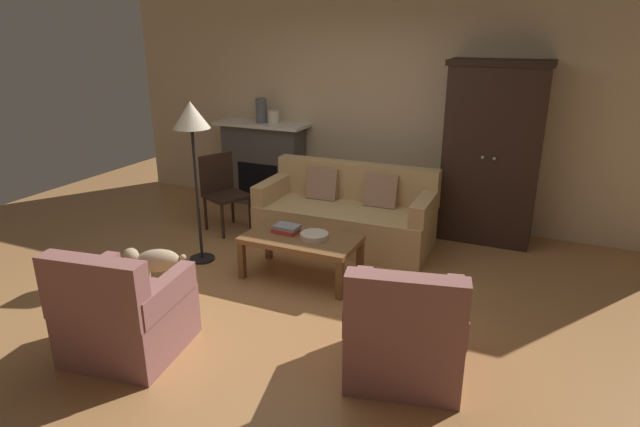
{
  "coord_description": "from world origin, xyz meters",
  "views": [
    {
      "loc": [
        2.04,
        -3.78,
        2.31
      ],
      "look_at": [
        -0.03,
        0.78,
        0.55
      ],
      "focal_mm": 29.82,
      "sensor_mm": 36.0,
      "label": 1
    }
  ],
  "objects_px": {
    "fireplace": "(264,163)",
    "couch": "(347,216)",
    "book_stack": "(286,229)",
    "armchair_near_left": "(124,316)",
    "armchair_near_right": "(405,335)",
    "side_chair_wooden": "(222,188)",
    "dog": "(154,261)",
    "coffee_table": "(301,242)",
    "armoire": "(492,153)",
    "mantel_vase_cream": "(273,117)",
    "mantel_vase_slate": "(261,110)",
    "floor_lamp": "(192,125)",
    "fruit_bowl": "(314,236)"
  },
  "relations": [
    {
      "from": "armchair_near_right",
      "to": "side_chair_wooden",
      "type": "bearing_deg",
      "value": 145.53
    },
    {
      "from": "armchair_near_left",
      "to": "armchair_near_right",
      "type": "distance_m",
      "value": 2.04
    },
    {
      "from": "side_chair_wooden",
      "to": "dog",
      "type": "height_order",
      "value": "side_chair_wooden"
    },
    {
      "from": "armoire",
      "to": "coffee_table",
      "type": "xyz_separation_m",
      "value": [
        -1.47,
        -1.79,
        -0.63
      ]
    },
    {
      "from": "coffee_table",
      "to": "fruit_bowl",
      "type": "xyz_separation_m",
      "value": [
        0.13,
        0.01,
        0.08
      ]
    },
    {
      "from": "mantel_vase_slate",
      "to": "side_chair_wooden",
      "type": "bearing_deg",
      "value": -87.73
    },
    {
      "from": "couch",
      "to": "mantel_vase_cream",
      "type": "xyz_separation_m",
      "value": [
        -1.37,
        0.84,
        0.89
      ]
    },
    {
      "from": "coffee_table",
      "to": "book_stack",
      "type": "relative_size",
      "value": 4.29
    },
    {
      "from": "fireplace",
      "to": "armoire",
      "type": "relative_size",
      "value": 0.63
    },
    {
      "from": "fireplace",
      "to": "dog",
      "type": "height_order",
      "value": "fireplace"
    },
    {
      "from": "book_stack",
      "to": "mantel_vase_cream",
      "type": "bearing_deg",
      "value": 121.84
    },
    {
      "from": "coffee_table",
      "to": "dog",
      "type": "xyz_separation_m",
      "value": [
        -1.17,
        -0.72,
        -0.12
      ]
    },
    {
      "from": "mantel_vase_cream",
      "to": "floor_lamp",
      "type": "xyz_separation_m",
      "value": [
        0.17,
        -1.92,
        0.22
      ]
    },
    {
      "from": "armchair_near_left",
      "to": "coffee_table",
      "type": "bearing_deg",
      "value": 70.03
    },
    {
      "from": "armoire",
      "to": "mantel_vase_cream",
      "type": "xyz_separation_m",
      "value": [
        -2.77,
        0.06,
        0.2
      ]
    },
    {
      "from": "book_stack",
      "to": "coffee_table",
      "type": "bearing_deg",
      "value": -14.89
    },
    {
      "from": "mantel_vase_cream",
      "to": "coffee_table",
      "type": "bearing_deg",
      "value": -54.87
    },
    {
      "from": "couch",
      "to": "armchair_near_right",
      "type": "bearing_deg",
      "value": -59.0
    },
    {
      "from": "mantel_vase_slate",
      "to": "floor_lamp",
      "type": "bearing_deg",
      "value": -79.53
    },
    {
      "from": "armchair_near_left",
      "to": "dog",
      "type": "xyz_separation_m",
      "value": [
        -0.56,
        0.97,
        -0.07
      ]
    },
    {
      "from": "armoire",
      "to": "book_stack",
      "type": "bearing_deg",
      "value": -133.4
    },
    {
      "from": "armchair_near_right",
      "to": "dog",
      "type": "relative_size",
      "value": 1.81
    },
    {
      "from": "armoire",
      "to": "side_chair_wooden",
      "type": "distance_m",
      "value": 3.11
    },
    {
      "from": "fruit_bowl",
      "to": "side_chair_wooden",
      "type": "bearing_deg",
      "value": 153.06
    },
    {
      "from": "fireplace",
      "to": "floor_lamp",
      "type": "xyz_separation_m",
      "value": [
        0.35,
        -1.94,
        0.85
      ]
    },
    {
      "from": "floor_lamp",
      "to": "book_stack",
      "type": "bearing_deg",
      "value": 7.02
    },
    {
      "from": "mantel_vase_cream",
      "to": "armchair_near_left",
      "type": "relative_size",
      "value": 0.19
    },
    {
      "from": "armoire",
      "to": "armchair_near_left",
      "type": "xyz_separation_m",
      "value": [
        -2.08,
        -3.48,
        -0.68
      ]
    },
    {
      "from": "fireplace",
      "to": "floor_lamp",
      "type": "distance_m",
      "value": 2.15
    },
    {
      "from": "mantel_vase_slate",
      "to": "armchair_near_left",
      "type": "bearing_deg",
      "value": -76.2
    },
    {
      "from": "couch",
      "to": "book_stack",
      "type": "distance_m",
      "value": 1.01
    },
    {
      "from": "coffee_table",
      "to": "armchair_near_right",
      "type": "height_order",
      "value": "armchair_near_right"
    },
    {
      "from": "dog",
      "to": "couch",
      "type": "bearing_deg",
      "value": 54.41
    },
    {
      "from": "book_stack",
      "to": "armchair_near_left",
      "type": "relative_size",
      "value": 0.29
    },
    {
      "from": "armchair_near_right",
      "to": "mantel_vase_cream",
      "type": "bearing_deg",
      "value": 131.85
    },
    {
      "from": "armchair_near_left",
      "to": "book_stack",
      "type": "bearing_deg",
      "value": 76.09
    },
    {
      "from": "mantel_vase_slate",
      "to": "dog",
      "type": "xyz_separation_m",
      "value": [
        0.31,
        -2.58,
        -1.03
      ]
    },
    {
      "from": "couch",
      "to": "mantel_vase_slate",
      "type": "height_order",
      "value": "mantel_vase_slate"
    },
    {
      "from": "armchair_near_right",
      "to": "side_chair_wooden",
      "type": "distance_m",
      "value": 3.37
    },
    {
      "from": "mantel_vase_cream",
      "to": "armoire",
      "type": "bearing_deg",
      "value": -1.24
    },
    {
      "from": "fireplace",
      "to": "couch",
      "type": "xyz_separation_m",
      "value": [
        1.55,
        -0.86,
        -0.25
      ]
    },
    {
      "from": "mantel_vase_cream",
      "to": "side_chair_wooden",
      "type": "bearing_deg",
      "value": -97.62
    },
    {
      "from": "fruit_bowl",
      "to": "mantel_vase_cream",
      "type": "xyz_separation_m",
      "value": [
        -1.44,
        1.84,
        0.76
      ]
    },
    {
      "from": "book_stack",
      "to": "armchair_near_left",
      "type": "distance_m",
      "value": 1.8
    },
    {
      "from": "fireplace",
      "to": "couch",
      "type": "distance_m",
      "value": 1.79
    },
    {
      "from": "fireplace",
      "to": "coffee_table",
      "type": "height_order",
      "value": "fireplace"
    },
    {
      "from": "fireplace",
      "to": "mantel_vase_slate",
      "type": "height_order",
      "value": "mantel_vase_slate"
    },
    {
      "from": "armchair_near_right",
      "to": "dog",
      "type": "bearing_deg",
      "value": 171.65
    },
    {
      "from": "armchair_near_right",
      "to": "dog",
      "type": "xyz_separation_m",
      "value": [
        -2.51,
        0.37,
        -0.07
      ]
    },
    {
      "from": "book_stack",
      "to": "armchair_near_left",
      "type": "xyz_separation_m",
      "value": [
        -0.43,
        -1.74,
        -0.14
      ]
    }
  ]
}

